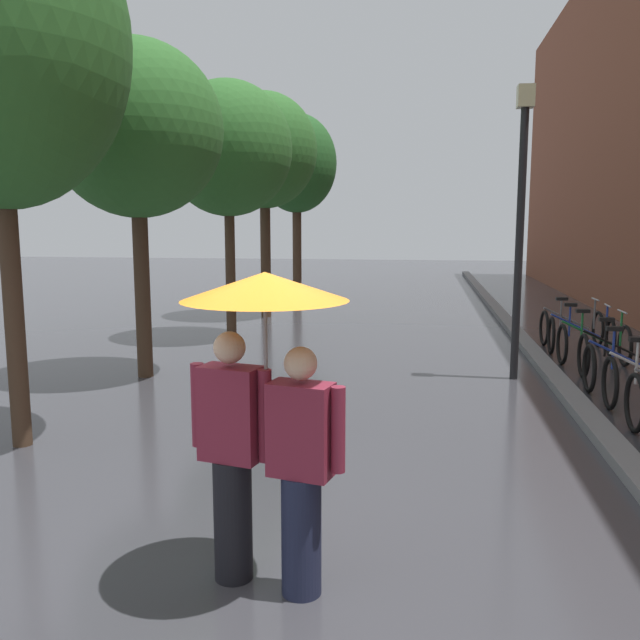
{
  "coord_description": "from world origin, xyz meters",
  "views": [
    {
      "loc": [
        1.16,
        -4.14,
        2.39
      ],
      "look_at": [
        0.07,
        2.84,
        1.35
      ],
      "focal_mm": 36.9,
      "sensor_mm": 36.0,
      "label": 1
    }
  ],
  "objects_px": {
    "parked_bicycle_4": "(618,355)",
    "parked_bicycle_7": "(571,327)",
    "street_tree_2": "(228,149)",
    "street_tree_4": "(297,164)",
    "parked_bicycle_5": "(593,344)",
    "parked_bicycle_6": "(581,335)",
    "couple_under_umbrella": "(265,386)",
    "street_lamp_post": "(521,212)",
    "parked_bicycle_3": "(627,368)",
    "street_tree_1": "(136,131)",
    "street_tree_3": "(264,151)"
  },
  "relations": [
    {
      "from": "parked_bicycle_6",
      "to": "couple_under_umbrella",
      "type": "distance_m",
      "value": 9.29
    },
    {
      "from": "street_tree_3",
      "to": "couple_under_umbrella",
      "type": "xyz_separation_m",
      "value": [
        3.0,
        -12.46,
        -2.81
      ]
    },
    {
      "from": "street_tree_2",
      "to": "parked_bicycle_4",
      "type": "height_order",
      "value": "street_tree_2"
    },
    {
      "from": "couple_under_umbrella",
      "to": "parked_bicycle_6",
      "type": "bearing_deg",
      "value": 65.33
    },
    {
      "from": "street_tree_3",
      "to": "street_lamp_post",
      "type": "distance_m",
      "value": 8.33
    },
    {
      "from": "parked_bicycle_3",
      "to": "parked_bicycle_5",
      "type": "xyz_separation_m",
      "value": [
        0.01,
        1.91,
        0.0
      ]
    },
    {
      "from": "street_tree_4",
      "to": "parked_bicycle_7",
      "type": "distance_m",
      "value": 10.65
    },
    {
      "from": "parked_bicycle_5",
      "to": "parked_bicycle_4",
      "type": "bearing_deg",
      "value": -82.72
    },
    {
      "from": "street_tree_4",
      "to": "parked_bicycle_5",
      "type": "relative_size",
      "value": 5.27
    },
    {
      "from": "parked_bicycle_7",
      "to": "street_lamp_post",
      "type": "bearing_deg",
      "value": -115.94
    },
    {
      "from": "street_tree_1",
      "to": "parked_bicycle_3",
      "type": "relative_size",
      "value": 4.67
    },
    {
      "from": "parked_bicycle_4",
      "to": "parked_bicycle_3",
      "type": "bearing_deg",
      "value": -98.14
    },
    {
      "from": "parked_bicycle_3",
      "to": "couple_under_umbrella",
      "type": "relative_size",
      "value": 0.52
    },
    {
      "from": "parked_bicycle_3",
      "to": "parked_bicycle_6",
      "type": "relative_size",
      "value": 0.98
    },
    {
      "from": "street_tree_1",
      "to": "street_tree_2",
      "type": "relative_size",
      "value": 0.97
    },
    {
      "from": "parked_bicycle_4",
      "to": "street_lamp_post",
      "type": "bearing_deg",
      "value": -171.99
    },
    {
      "from": "street_tree_2",
      "to": "street_tree_3",
      "type": "xyz_separation_m",
      "value": [
        -0.03,
        3.23,
        0.3
      ]
    },
    {
      "from": "street_tree_1",
      "to": "parked_bicycle_3",
      "type": "height_order",
      "value": "street_tree_1"
    },
    {
      "from": "street_tree_1",
      "to": "parked_bicycle_7",
      "type": "xyz_separation_m",
      "value": [
        7.2,
        3.76,
        -3.39
      ]
    },
    {
      "from": "parked_bicycle_7",
      "to": "street_tree_2",
      "type": "bearing_deg",
      "value": -178.84
    },
    {
      "from": "street_tree_4",
      "to": "couple_under_umbrella",
      "type": "xyz_separation_m",
      "value": [
        2.96,
        -16.55,
        -2.85
      ]
    },
    {
      "from": "street_tree_4",
      "to": "couple_under_umbrella",
      "type": "bearing_deg",
      "value": -79.85
    },
    {
      "from": "street_tree_3",
      "to": "parked_bicycle_6",
      "type": "distance_m",
      "value": 8.82
    },
    {
      "from": "parked_bicycle_3",
      "to": "parked_bicycle_5",
      "type": "relative_size",
      "value": 1.0
    },
    {
      "from": "street_tree_1",
      "to": "street_tree_4",
      "type": "distance_m",
      "value": 10.96
    },
    {
      "from": "street_tree_4",
      "to": "couple_under_umbrella",
      "type": "distance_m",
      "value": 17.05
    },
    {
      "from": "street_tree_2",
      "to": "parked_bicycle_6",
      "type": "xyz_separation_m",
      "value": [
        6.83,
        -0.82,
        -3.5
      ]
    },
    {
      "from": "parked_bicycle_4",
      "to": "parked_bicycle_7",
      "type": "xyz_separation_m",
      "value": [
        -0.11,
        2.81,
        0.0
      ]
    },
    {
      "from": "parked_bicycle_3",
      "to": "street_lamp_post",
      "type": "height_order",
      "value": "street_lamp_post"
    },
    {
      "from": "street_tree_4",
      "to": "couple_under_umbrella",
      "type": "height_order",
      "value": "street_tree_4"
    },
    {
      "from": "street_tree_4",
      "to": "street_lamp_post",
      "type": "bearing_deg",
      "value": -62.24
    },
    {
      "from": "street_lamp_post",
      "to": "street_tree_2",
      "type": "bearing_deg",
      "value": 151.76
    },
    {
      "from": "parked_bicycle_4",
      "to": "street_lamp_post",
      "type": "xyz_separation_m",
      "value": [
        -1.58,
        -0.22,
        2.18
      ]
    },
    {
      "from": "street_tree_4",
      "to": "street_lamp_post",
      "type": "xyz_separation_m",
      "value": [
        5.38,
        -10.22,
        -1.65
      ]
    },
    {
      "from": "parked_bicycle_3",
      "to": "parked_bicycle_6",
      "type": "bearing_deg",
      "value": 90.2
    },
    {
      "from": "parked_bicycle_3",
      "to": "parked_bicycle_4",
      "type": "distance_m",
      "value": 0.93
    },
    {
      "from": "parked_bicycle_3",
      "to": "street_tree_3",
      "type": "bearing_deg",
      "value": 135.14
    },
    {
      "from": "street_tree_2",
      "to": "parked_bicycle_3",
      "type": "bearing_deg",
      "value": -27.74
    },
    {
      "from": "parked_bicycle_4",
      "to": "couple_under_umbrella",
      "type": "bearing_deg",
      "value": -121.4
    },
    {
      "from": "street_tree_1",
      "to": "parked_bicycle_5",
      "type": "bearing_deg",
      "value": 15.13
    },
    {
      "from": "street_tree_2",
      "to": "street_tree_4",
      "type": "height_order",
      "value": "street_tree_4"
    },
    {
      "from": "street_lamp_post",
      "to": "parked_bicycle_5",
      "type": "bearing_deg",
      "value": 39.79
    },
    {
      "from": "street_tree_3",
      "to": "parked_bicycle_3",
      "type": "relative_size",
      "value": 5.16
    },
    {
      "from": "parked_bicycle_5",
      "to": "parked_bicycle_6",
      "type": "distance_m",
      "value": 0.86
    },
    {
      "from": "street_tree_2",
      "to": "parked_bicycle_5",
      "type": "height_order",
      "value": "street_tree_2"
    },
    {
      "from": "couple_under_umbrella",
      "to": "parked_bicycle_5",
      "type": "bearing_deg",
      "value": 62.82
    },
    {
      "from": "parked_bicycle_4",
      "to": "parked_bicycle_7",
      "type": "relative_size",
      "value": 0.98
    },
    {
      "from": "parked_bicycle_3",
      "to": "street_lamp_post",
      "type": "distance_m",
      "value": 2.71
    },
    {
      "from": "street_tree_3",
      "to": "street_tree_2",
      "type": "bearing_deg",
      "value": -89.51
    },
    {
      "from": "street_tree_2",
      "to": "parked_bicycle_3",
      "type": "distance_m",
      "value": 8.48
    }
  ]
}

